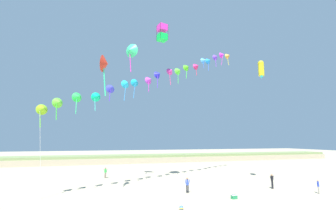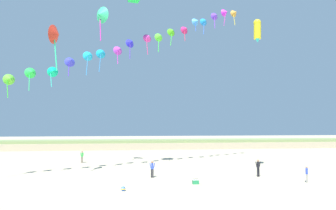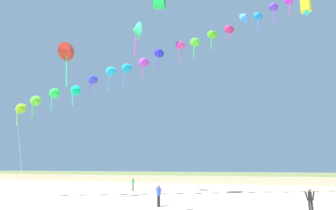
% 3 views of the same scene
% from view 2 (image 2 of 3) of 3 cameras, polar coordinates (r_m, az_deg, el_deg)
% --- Properties ---
extents(ground_plane, '(240.00, 240.00, 0.00)m').
position_cam_2_polar(ground_plane, '(22.95, -1.00, -17.25)').
color(ground_plane, tan).
extents(dune_ridge, '(120.00, 8.02, 2.00)m').
position_cam_2_polar(dune_ridge, '(67.87, -5.10, -7.44)').
color(dune_ridge, tan).
rests_on(dune_ridge, ground).
extents(person_near_left, '(0.62, 0.24, 1.76)m').
position_cam_2_polar(person_near_left, '(32.88, 16.79, -11.19)').
color(person_near_left, black).
rests_on(person_near_left, ground).
extents(person_near_right, '(0.58, 0.29, 1.68)m').
position_cam_2_polar(person_near_right, '(31.03, -3.03, -11.88)').
color(person_near_right, black).
rests_on(person_near_right, ground).
extents(person_mid_center, '(0.58, 0.23, 1.65)m').
position_cam_2_polar(person_mid_center, '(44.32, -16.06, -9.32)').
color(person_mid_center, '#726656').
rests_on(person_mid_center, ground).
extents(person_far_left, '(0.40, 0.46, 1.53)m').
position_cam_2_polar(person_far_left, '(31.18, 24.92, -11.65)').
color(person_far_left, gray).
rests_on(person_far_left, ground).
extents(kite_banner_string, '(30.10, 13.07, 22.79)m').
position_cam_2_polar(kite_banner_string, '(37.90, -5.41, 12.07)').
color(kite_banner_string, '#87CF1D').
extents(large_kite_low_lead, '(2.14, 2.02, 4.53)m').
position_cam_2_polar(large_kite_low_lead, '(40.51, -12.73, 16.44)').
color(large_kite_low_lead, '#36E587').
extents(large_kite_high_solo, '(1.25, 2.03, 4.59)m').
position_cam_2_polar(large_kite_high_solo, '(32.43, -20.54, 12.42)').
color(large_kite_high_solo, red).
extents(large_kite_outer_drift, '(1.13, 1.10, 2.70)m').
position_cam_2_polar(large_kite_outer_drift, '(36.51, 16.66, 13.57)').
color(large_kite_outer_drift, gold).
extents(beach_cooler, '(0.58, 0.41, 0.46)m').
position_cam_2_polar(beach_cooler, '(27.98, 5.28, -14.33)').
color(beach_cooler, '#23844C').
rests_on(beach_cooler, ground).
extents(beach_ball, '(0.36, 0.36, 0.36)m').
position_cam_2_polar(beach_ball, '(25.36, -8.53, -15.49)').
color(beach_ball, blue).
rests_on(beach_ball, ground).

